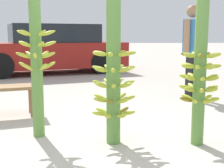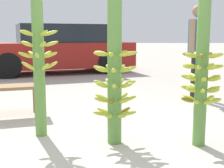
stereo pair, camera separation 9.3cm
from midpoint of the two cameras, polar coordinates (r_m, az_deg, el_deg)
ground_plane at (r=3.04m, az=-0.99°, el=-11.77°), size 80.00×80.00×0.00m
banana_stalk_left at (r=3.35m, az=-14.39°, el=3.40°), size 0.43×0.43×1.47m
banana_stalk_center at (r=3.04m, az=-0.61°, el=2.11°), size 0.45×0.45×1.50m
banana_stalk_right at (r=3.11m, az=14.93°, el=1.70°), size 0.40×0.40×1.42m
vendor_person at (r=5.43m, az=13.89°, el=7.24°), size 0.42×0.54×1.57m
parked_car at (r=9.06m, az=-11.65°, el=6.17°), size 4.60×3.09×1.37m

